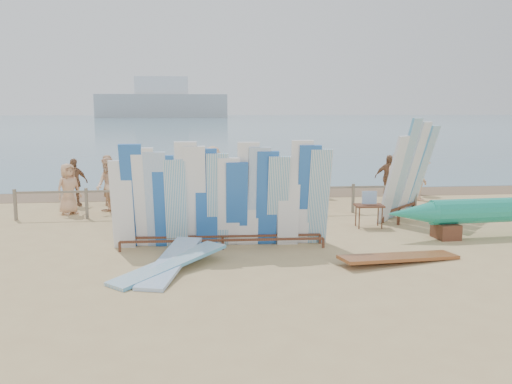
{
  "coord_description": "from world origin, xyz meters",
  "views": [
    {
      "loc": [
        -0.82,
        -13.02,
        3.19
      ],
      "look_at": [
        0.78,
        1.19,
        0.98
      ],
      "focal_mm": 38.0,
      "sensor_mm": 36.0,
      "label": 1
    }
  ],
  "objects": [
    {
      "name": "beachgoer_7",
      "position": [
        3.43,
        6.24,
        0.88
      ],
      "size": [
        0.7,
        0.71,
        1.77
      ],
      "primitive_type": "imported",
      "rotation": [
        0.0,
        0.0,
        3.97
      ],
      "color": "#8C6042",
      "rests_on": "ground"
    },
    {
      "name": "wet_sand_strip",
      "position": [
        0.0,
        7.2,
        0.0
      ],
      "size": [
        40.0,
        2.6,
        0.01
      ],
      "primitive_type": "cube",
      "color": "brown",
      "rests_on": "ground"
    },
    {
      "name": "fence",
      "position": [
        0.0,
        3.0,
        0.63
      ],
      "size": [
        12.08,
        0.08,
        0.9
      ],
      "color": "#7B6F5D",
      "rests_on": "ground"
    },
    {
      "name": "beachgoer_0",
      "position": [
        -4.67,
        3.78,
        0.78
      ],
      "size": [
        0.81,
        0.78,
        1.55
      ],
      "primitive_type": "imported",
      "rotation": [
        0.0,
        0.0,
        0.74
      ],
      "color": "tan",
      "rests_on": "ground"
    },
    {
      "name": "beachgoer_8",
      "position": [
        5.94,
        4.33,
        0.87
      ],
      "size": [
        0.92,
        0.61,
        1.75
      ],
      "primitive_type": "imported",
      "rotation": [
        0.0,
        0.0,
        6.03
      ],
      "color": "beige",
      "rests_on": "ground"
    },
    {
      "name": "beachgoer_4",
      "position": [
        -0.15,
        4.76,
        0.83
      ],
      "size": [
        0.46,
        0.99,
        1.67
      ],
      "primitive_type": "imported",
      "rotation": [
        0.0,
        0.0,
        1.61
      ],
      "color": "#8C6042",
      "rests_on": "ground"
    },
    {
      "name": "flat_board_c",
      "position": [
        3.41,
        -2.42,
        0.0
      ],
      "size": [
        2.76,
        1.19,
        0.21
      ],
      "primitive_type": "cube",
      "rotation": [
        0.05,
        0.0,
        1.81
      ],
      "color": "brown",
      "rests_on": "ground"
    },
    {
      "name": "beachgoer_3",
      "position": [
        -0.23,
        5.85,
        0.94
      ],
      "size": [
        0.98,
        1.32,
        1.89
      ],
      "primitive_type": "imported",
      "rotation": [
        0.0,
        0.0,
        4.27
      ],
      "color": "tan",
      "rests_on": "ground"
    },
    {
      "name": "beachgoer_2",
      "position": [
        -3.47,
        3.71,
        0.86
      ],
      "size": [
        0.81,
        0.92,
        1.73
      ],
      "primitive_type": "imported",
      "rotation": [
        0.0,
        0.0,
        5.32
      ],
      "color": "beige",
      "rests_on": "ground"
    },
    {
      "name": "beachgoer_1",
      "position": [
        -3.67,
        5.26,
        0.83
      ],
      "size": [
        0.54,
        0.69,
        1.67
      ],
      "primitive_type": "imported",
      "rotation": [
        0.0,
        0.0,
        1.18
      ],
      "color": "#8C6042",
      "rests_on": "ground"
    },
    {
      "name": "beachgoer_5",
      "position": [
        1.45,
        6.9,
        0.86
      ],
      "size": [
        1.62,
        1.29,
        1.72
      ],
      "primitive_type": "imported",
      "rotation": [
        0.0,
        0.0,
        0.56
      ],
      "color": "beige",
      "rests_on": "ground"
    },
    {
      "name": "beachgoer_9",
      "position": [
        7.18,
        6.42,
        0.94
      ],
      "size": [
        1.04,
        1.3,
        1.88
      ],
      "primitive_type": "imported",
      "rotation": [
        0.0,
        0.0,
        5.23
      ],
      "color": "tan",
      "rests_on": "ground"
    },
    {
      "name": "ocean",
      "position": [
        0.0,
        128.0,
        0.0
      ],
      "size": [
        320.0,
        240.0,
        0.02
      ],
      "primitive_type": "cube",
      "color": "slate",
      "rests_on": "ground"
    },
    {
      "name": "side_surfboard_rack",
      "position": [
        5.36,
        2.05,
        1.33
      ],
      "size": [
        2.38,
        2.34,
        2.94
      ],
      "rotation": [
        0.0,
        0.0,
        0.77
      ],
      "color": "brown",
      "rests_on": "ground"
    },
    {
      "name": "stroller",
      "position": [
        2.35,
        3.97,
        0.39
      ],
      "size": [
        0.66,
        0.81,
        0.96
      ],
      "rotation": [
        0.0,
        0.0,
        -0.27
      ],
      "color": "red",
      "rests_on": "ground"
    },
    {
      "name": "vendor_table",
      "position": [
        3.83,
        0.92,
        0.33
      ],
      "size": [
        0.78,
        0.57,
        1.0
      ],
      "rotation": [
        0.0,
        0.0,
        -0.06
      ],
      "color": "brown",
      "rests_on": "ground"
    },
    {
      "name": "beach_chair_right",
      "position": [
        1.33,
        4.2,
        0.28
      ],
      "size": [
        0.86,
        0.87,
        0.96
      ],
      "rotation": [
        0.0,
        0.0,
        0.65
      ],
      "color": "red",
      "rests_on": "ground"
    },
    {
      "name": "flat_board_e",
      "position": [
        -1.35,
        -2.58,
        0.0
      ],
      "size": [
        2.32,
        2.28,
        0.33
      ],
      "primitive_type": "cube",
      "rotation": [
        0.1,
        0.0,
        -0.8
      ],
      "color": "white",
      "rests_on": "ground"
    },
    {
      "name": "ground",
      "position": [
        0.0,
        0.0,
        0.0
      ],
      "size": [
        160.0,
        160.0,
        0.0
      ],
      "primitive_type": "plane",
      "color": "tan",
      "rests_on": "ground"
    },
    {
      "name": "flat_board_b",
      "position": [
        -1.33,
        -2.44,
        0.0
      ],
      "size": [
        1.26,
        2.74,
        0.35
      ],
      "primitive_type": "cube",
      "rotation": [
        0.1,
        0.0,
        -0.27
      ],
      "color": "#88ADD9",
      "rests_on": "ground"
    },
    {
      "name": "beachgoer_extra_0",
      "position": [
        7.03,
        4.94,
        0.76
      ],
      "size": [
        0.91,
        1.04,
        1.53
      ],
      "primitive_type": "imported",
      "rotation": [
        0.0,
        0.0,
        0.94
      ],
      "color": "tan",
      "rests_on": "ground"
    },
    {
      "name": "distant_ship",
      "position": [
        -12.0,
        180.0,
        5.31
      ],
      "size": [
        45.0,
        8.0,
        14.0
      ],
      "color": "#999EA3",
      "rests_on": "ocean"
    },
    {
      "name": "beachgoer_10",
      "position": [
        5.91,
        5.19,
        0.8
      ],
      "size": [
        1.01,
        0.64,
        1.59
      ],
      "primitive_type": "imported",
      "rotation": [
        0.0,
        0.0,
        6.01
      ],
      "color": "#8C6042",
      "rests_on": "ground"
    },
    {
      "name": "beachgoer_6",
      "position": [
        2.79,
        4.73,
        0.78
      ],
      "size": [
        0.85,
        0.67,
        1.57
      ],
      "primitive_type": "imported",
      "rotation": [
        0.0,
        0.0,
        3.6
      ],
      "color": "tan",
      "rests_on": "ground"
    },
    {
      "name": "beach_chair_left",
      "position": [
        1.35,
        3.67,
        0.28
      ],
      "size": [
        0.73,
        0.75,
        0.96
      ],
      "rotation": [
        0.0,
        0.0,
        -0.23
      ],
      "color": "red",
      "rests_on": "ground"
    },
    {
      "name": "beachgoer_extra_1",
      "position": [
        -4.8,
        5.14,
        0.79
      ],
      "size": [
        1.0,
        0.84,
        1.58
      ],
      "primitive_type": "imported",
      "rotation": [
        0.0,
        0.0,
        0.57
      ],
      "color": "#8C6042",
      "rests_on": "ground"
    },
    {
      "name": "main_surfboard_rack",
      "position": [
        -0.21,
        -0.81,
        1.12
      ],
      "size": [
        5.0,
        0.86,
        2.5
      ],
      "rotation": [
        0.0,
        0.0,
        -0.03
      ],
      "color": "brown",
      "rests_on": "ground"
    }
  ]
}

